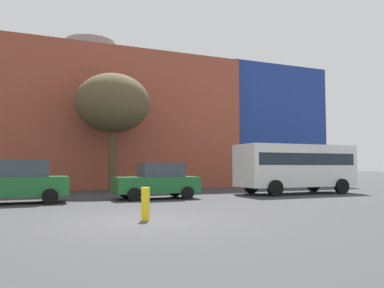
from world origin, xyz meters
name	(u,v)px	position (x,y,z in m)	size (l,w,h in m)	color
ground_plane	(137,221)	(0.00, 0.00, 0.00)	(200.00, 200.00, 0.00)	#38383A
building_backdrop	(89,124)	(1.21, 20.82, 4.95)	(38.47, 12.69, 11.71)	#9E4733
parked_car_1	(17,182)	(-3.37, 6.72, 0.89)	(4.14, 2.03, 1.80)	#1E662D
parked_car_2	(157,181)	(2.67, 6.72, 0.84)	(3.90, 1.92, 1.69)	#1E662D
white_bus	(295,165)	(10.87, 7.00, 1.62)	(6.80, 2.62, 2.72)	white
bare_tree_0	(113,104)	(1.53, 12.18, 5.30)	(4.43, 4.43, 7.11)	brown
bollard_yellow_0	(145,204)	(0.24, -0.02, 0.46)	(0.24, 0.24, 0.93)	yellow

